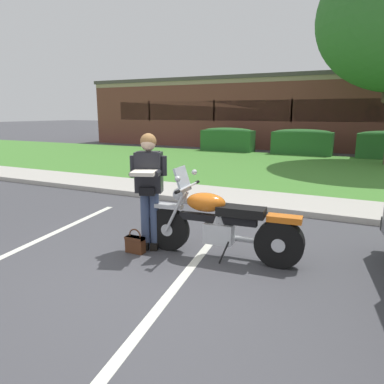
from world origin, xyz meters
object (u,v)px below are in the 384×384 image
at_px(motorcycle, 226,225).
at_px(handbag, 135,243).
at_px(hedge_left, 228,139).
at_px(brick_building, 308,112).
at_px(hedge_center_left, 302,142).
at_px(rider_person, 149,182).

bearing_deg(motorcycle, handbag, -163.25).
bearing_deg(hedge_left, brick_building, 68.25).
xyz_separation_m(handbag, hedge_center_left, (0.06, 13.45, 0.51)).
bearing_deg(hedge_left, handbag, -74.84).
bearing_deg(motorcycle, hedge_center_left, 95.24).
height_order(hedge_left, brick_building, brick_building).
xyz_separation_m(rider_person, hedge_center_left, (-0.05, 13.21, -0.36)).
relative_size(motorcycle, hedge_center_left, 0.82).
bearing_deg(hedge_center_left, hedge_left, 180.00).
bearing_deg(brick_building, rider_person, -87.26).
height_order(motorcycle, rider_person, rider_person).
bearing_deg(brick_building, hedge_left, -111.75).
height_order(motorcycle, hedge_left, motorcycle).
distance_m(motorcycle, hedge_left, 13.96).
height_order(motorcycle, handbag, motorcycle).
distance_m(handbag, brick_building, 20.53).
distance_m(hedge_left, hedge_center_left, 3.70).
bearing_deg(motorcycle, brick_building, 96.02).
relative_size(rider_person, brick_building, 0.07).
distance_m(rider_person, hedge_left, 13.74).
bearing_deg(handbag, hedge_center_left, 89.75).
relative_size(rider_person, hedge_left, 0.64).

